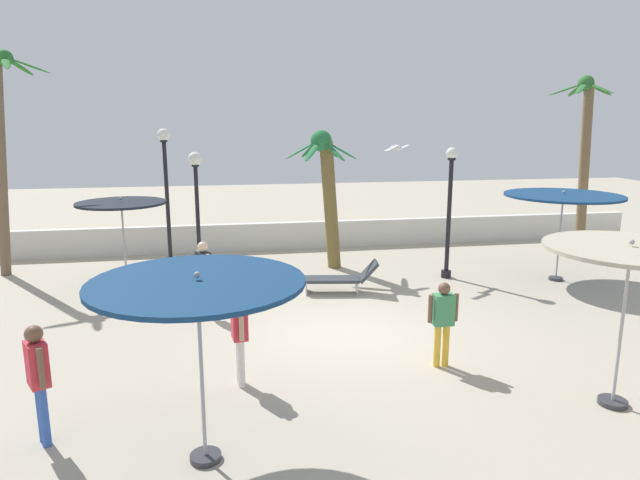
# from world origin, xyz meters

# --- Properties ---
(ground_plane) EXTENTS (56.00, 56.00, 0.00)m
(ground_plane) POSITION_xyz_m (0.00, 0.00, 0.00)
(ground_plane) COLOR #B2A893
(boundary_wall) EXTENTS (25.20, 0.30, 0.92)m
(boundary_wall) POSITION_xyz_m (0.00, 8.07, 0.46)
(boundary_wall) COLOR silver
(boundary_wall) RESTS_ON ground_plane
(patio_umbrella_0) EXTENTS (2.64, 2.64, 2.55)m
(patio_umbrella_0) POSITION_xyz_m (-2.72, -3.96, 2.32)
(patio_umbrella_0) COLOR #333338
(patio_umbrella_0) RESTS_ON ground_plane
(patio_umbrella_1) EXTENTS (2.28, 2.28, 2.41)m
(patio_umbrella_1) POSITION_xyz_m (-4.97, 4.32, 2.13)
(patio_umbrella_1) COLOR #333338
(patio_umbrella_1) RESTS_ON ground_plane
(patio_umbrella_2) EXTENTS (3.08, 3.08, 2.51)m
(patio_umbrella_2) POSITION_xyz_m (6.68, 2.88, 2.31)
(patio_umbrella_2) COLOR #333338
(patio_umbrella_2) RESTS_ON ground_plane
(patio_umbrella_3) EXTENTS (2.46, 2.46, 2.64)m
(patio_umbrella_3) POSITION_xyz_m (3.50, -3.60, 2.38)
(patio_umbrella_3) COLOR #333338
(patio_umbrella_3) RESTS_ON ground_plane
(palm_tree_0) EXTENTS (2.04, 2.14, 6.20)m
(palm_tree_0) POSITION_xyz_m (-8.28, 6.13, 3.73)
(palm_tree_0) COLOR brown
(palm_tree_0) RESTS_ON ground_plane
(palm_tree_1) EXTENTS (2.10, 1.97, 4.09)m
(palm_tree_1) POSITION_xyz_m (0.65, 5.31, 2.54)
(palm_tree_1) COLOR brown
(palm_tree_1) RESTS_ON ground_plane
(palm_tree_2) EXTENTS (1.97, 2.07, 5.68)m
(palm_tree_2) POSITION_xyz_m (8.70, 5.04, 3.42)
(palm_tree_2) COLOR brown
(palm_tree_2) RESTS_ON ground_plane
(lamp_post_0) EXTENTS (0.32, 0.32, 3.64)m
(lamp_post_0) POSITION_xyz_m (3.77, 3.66, 2.06)
(lamp_post_0) COLOR black
(lamp_post_0) RESTS_ON ground_plane
(lamp_post_1) EXTENTS (0.37, 0.37, 4.12)m
(lamp_post_1) POSITION_xyz_m (-4.02, 6.56, 2.53)
(lamp_post_1) COLOR black
(lamp_post_1) RESTS_ON ground_plane
(lamp_post_2) EXTENTS (0.40, 0.40, 3.46)m
(lamp_post_2) POSITION_xyz_m (-3.12, 6.03, 2.26)
(lamp_post_2) COLOR black
(lamp_post_2) RESTS_ON ground_plane
(lounge_chair_0) EXTENTS (1.95, 0.84, 0.84)m
(lounge_chair_0) POSITION_xyz_m (0.56, 2.80, 0.38)
(lounge_chair_0) COLOR #B7B7BC
(lounge_chair_0) RESTS_ON ground_plane
(guest_0) EXTENTS (0.37, 0.51, 1.72)m
(guest_0) POSITION_xyz_m (-2.85, 1.64, 1.05)
(guest_0) COLOR #D8333F
(guest_0) RESTS_ON ground_plane
(guest_1) EXTENTS (0.38, 0.50, 1.71)m
(guest_1) POSITION_xyz_m (-4.90, -3.19, 1.04)
(guest_1) COLOR #3359B2
(guest_1) RESTS_ON ground_plane
(guest_2) EXTENTS (0.28, 0.56, 1.64)m
(guest_2) POSITION_xyz_m (-2.18, -1.91, 0.99)
(guest_2) COLOR silver
(guest_2) RESTS_ON ground_plane
(guest_3) EXTENTS (0.56, 0.24, 1.57)m
(guest_3) POSITION_xyz_m (1.39, -1.81, 0.94)
(guest_3) COLOR gold
(guest_3) RESTS_ON ground_plane
(seagull_0) EXTENTS (1.03, 0.95, 0.17)m
(seagull_0) POSITION_xyz_m (2.54, 4.64, 3.58)
(seagull_0) COLOR white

